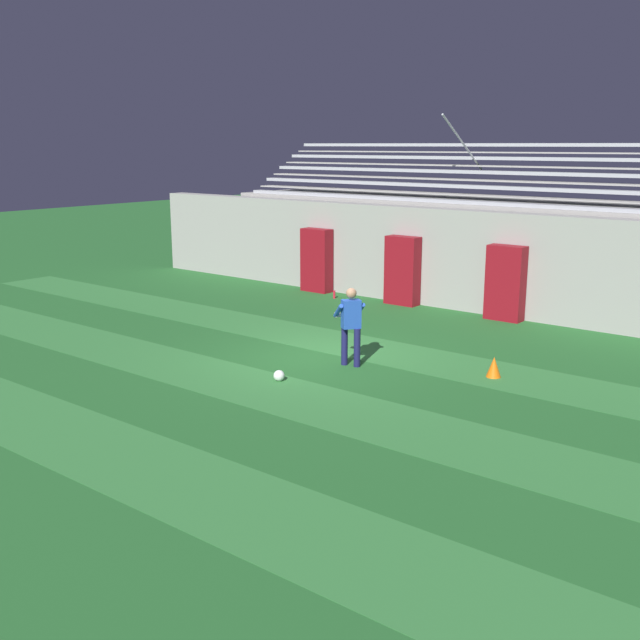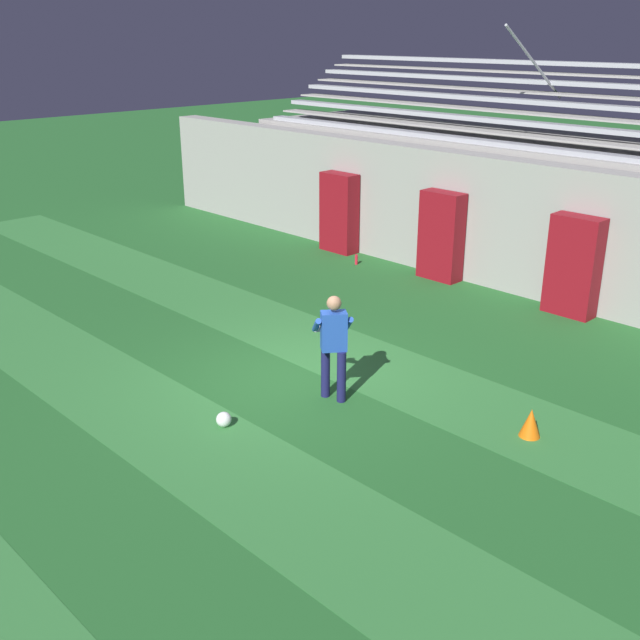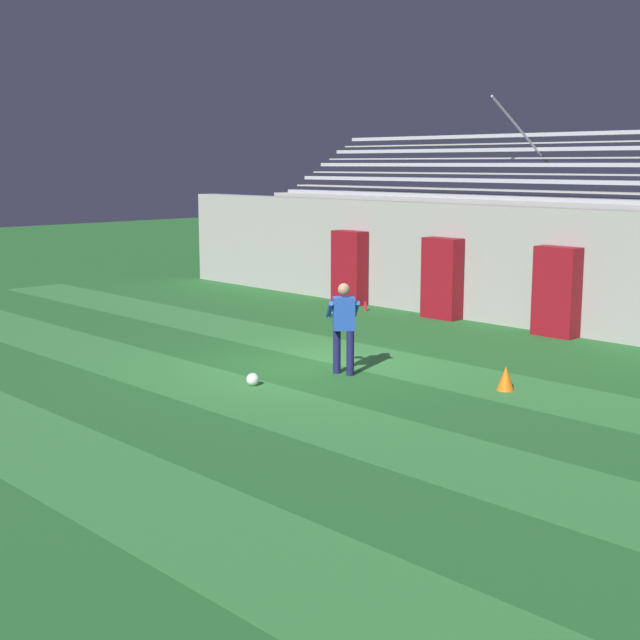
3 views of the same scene
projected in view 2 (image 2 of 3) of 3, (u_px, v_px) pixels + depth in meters
The scene contains 12 objects.
ground_plane at pixel (294, 379), 12.15m from camera, with size 80.00×80.00×0.00m, color #236028.
turf_stripe_mid at pixel (173, 429), 10.62m from camera, with size 28.00×1.83×0.01m, color #337A38.
turf_stripe_far at pixel (350, 356), 13.01m from camera, with size 28.00×1.83×0.01m, color #337A38.
back_wall at pixel (519, 227), 15.88m from camera, with size 24.00×0.60×2.80m, color #999691.
padding_pillar_gate_left at pixel (441, 236), 16.73m from camera, with size 1.00×0.44×1.99m, color maroon.
padding_pillar_gate_right at pixel (574, 266), 14.60m from camera, with size 1.00×0.44×1.99m, color maroon.
padding_pillar_far_left at pixel (339, 213), 18.86m from camera, with size 1.00×0.44×1.99m, color maroon.
bleacher_stand at pixel (574, 205), 17.37m from camera, with size 18.00×4.05×5.43m.
goalkeeper at pixel (334, 341), 11.19m from camera, with size 0.72×0.74×1.67m.
soccer_ball at pixel (224, 419), 10.67m from camera, with size 0.22×0.22×0.22m, color white.
traffic_cone at pixel (531, 423), 10.38m from camera, with size 0.30×0.30×0.42m, color orange.
water_bottle at pixel (356, 260), 18.07m from camera, with size 0.07×0.07×0.24m, color red.
Camera 2 is at (8.14, -7.37, 5.30)m, focal length 42.00 mm.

